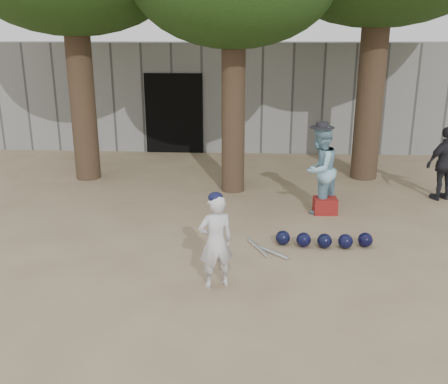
# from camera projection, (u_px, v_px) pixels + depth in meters

# --- Properties ---
(ground) EXTENTS (70.00, 70.00, 0.00)m
(ground) POSITION_uv_depth(u_px,v_px,m) (175.00, 280.00, 6.72)
(ground) COLOR #937C5E
(ground) RESTS_ON ground
(boy_player) EXTENTS (0.54, 0.45, 1.26)m
(boy_player) POSITION_uv_depth(u_px,v_px,m) (216.00, 242.00, 6.38)
(boy_player) COLOR silver
(boy_player) RESTS_ON ground
(spectator_blue) EXTENTS (0.96, 1.00, 1.62)m
(spectator_blue) POSITION_uv_depth(u_px,v_px,m) (320.00, 170.00, 9.15)
(spectator_blue) COLOR #82B3C9
(spectator_blue) RESTS_ON ground
(spectator_dark) EXTENTS (0.94, 0.65, 1.48)m
(spectator_dark) POSITION_uv_depth(u_px,v_px,m) (445.00, 164.00, 9.88)
(spectator_dark) COLOR black
(spectator_dark) RESTS_ON ground
(red_bag) EXTENTS (0.43, 0.34, 0.30)m
(red_bag) POSITION_uv_depth(u_px,v_px,m) (325.00, 206.00, 9.24)
(red_bag) COLOR maroon
(red_bag) RESTS_ON ground
(back_building) EXTENTS (16.00, 5.24, 3.00)m
(back_building) POSITION_uv_depth(u_px,v_px,m) (223.00, 90.00, 16.12)
(back_building) COLOR gray
(back_building) RESTS_ON ground
(helmet_row) EXTENTS (1.51, 0.32, 0.23)m
(helmet_row) POSITION_uv_depth(u_px,v_px,m) (324.00, 240.00, 7.76)
(helmet_row) COLOR black
(helmet_row) RESTS_ON ground
(bat_pile) EXTENTS (0.63, 0.73, 0.06)m
(bat_pile) POSITION_uv_depth(u_px,v_px,m) (264.00, 249.00, 7.63)
(bat_pile) COLOR silver
(bat_pile) RESTS_ON ground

